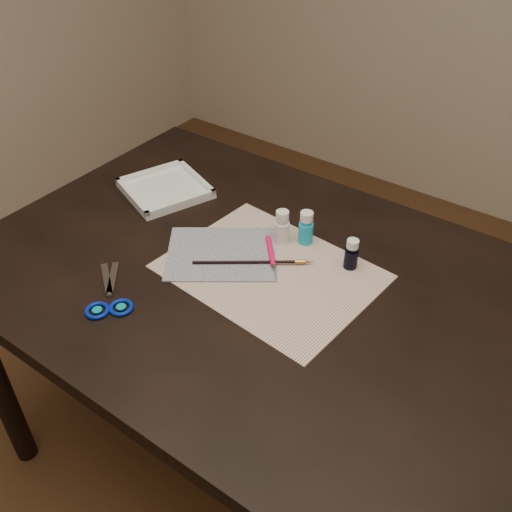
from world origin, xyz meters
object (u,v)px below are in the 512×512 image
Objects in this scene: canvas at (222,253)px; paint_bottle_white at (282,227)px; paper at (270,271)px; paint_bottle_cyan at (306,228)px; paint_bottle_navy at (351,254)px; scissors at (106,290)px; palette_tray at (165,188)px.

canvas is 2.93× the size of paint_bottle_white.
paper is at bearing -68.69° from paint_bottle_white.
paper is at bearing -92.08° from paint_bottle_cyan.
paint_bottle_cyan is at bearing 171.08° from paint_bottle_navy.
canvas is at bearing -130.58° from paint_bottle_cyan.
palette_tray reaches higher than scissors.
paper is 6.00× the size of paint_bottle_navy.
paper is 0.15m from paint_bottle_cyan.
palette_tray is (-0.42, 0.11, 0.01)m from paper.
paint_bottle_cyan reaches higher than canvas.
paint_bottle_white is 0.38m from palette_tray.
paint_bottle_cyan reaches higher than paper.
paint_bottle_white is 0.43× the size of palette_tray.
palette_tray is (-0.43, -0.03, -0.03)m from paint_bottle_cyan.
palette_tray is (-0.38, 0.00, -0.03)m from paint_bottle_white.
scissors is 0.99× the size of palette_tray.
paint_bottle_navy is at bearing 0.78° from palette_tray.
paper is 2.24× the size of palette_tray.
paint_bottle_white is 0.43× the size of scissors.
palette_tray is at bearing -179.22° from paint_bottle_navy.
canvas is at bearing -23.27° from palette_tray.
paint_bottle_cyan is at bearing 3.81° from palette_tray.
paint_bottle_navy is (0.18, 0.01, -0.01)m from paint_bottle_white.
paper is at bearing 7.04° from canvas.
canvas is 0.16m from paint_bottle_white.
palette_tray reaches higher than paper.
scissors is at bearing -116.38° from canvas.
paint_bottle_cyan is (0.05, 0.03, -0.00)m from paint_bottle_white.
scissors is (-0.25, -0.40, -0.04)m from paint_bottle_cyan.
scissors is (-0.12, -0.25, 0.00)m from canvas.
paper is 0.19m from paint_bottle_navy.
paint_bottle_cyan is at bearing -86.04° from scissors.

